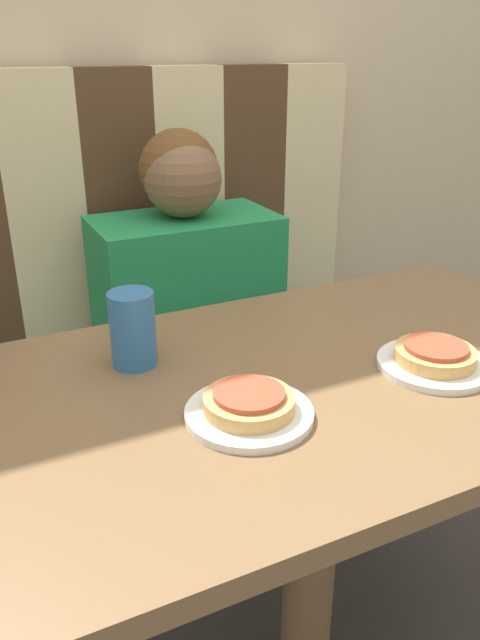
{
  "coord_description": "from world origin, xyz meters",
  "views": [
    {
      "loc": [
        -0.51,
        -0.75,
        1.25
      ],
      "look_at": [
        0.0,
        0.3,
        0.73
      ],
      "focal_mm": 35.0,
      "sensor_mm": 36.0,
      "label": 1
    }
  ],
  "objects_px": {
    "plate_right": "(434,364)",
    "person": "(186,278)",
    "pizza_left": "(249,401)",
    "drinking_cup": "(133,329)",
    "pizza_right": "(435,354)",
    "plate_left": "(249,413)"
  },
  "relations": [
    {
      "from": "plate_left",
      "to": "drinking_cup",
      "type": "height_order",
      "value": "drinking_cup"
    },
    {
      "from": "plate_left",
      "to": "pizza_right",
      "type": "relative_size",
      "value": 1.41
    },
    {
      "from": "person",
      "to": "drinking_cup",
      "type": "bearing_deg",
      "value": -120.4
    },
    {
      "from": "pizza_right",
      "to": "plate_right",
      "type": "bearing_deg",
      "value": 0.0
    },
    {
      "from": "plate_right",
      "to": "person",
      "type": "bearing_deg",
      "value": 103.94
    },
    {
      "from": "plate_left",
      "to": "pizza_right",
      "type": "bearing_deg",
      "value": 0.0
    },
    {
      "from": "person",
      "to": "plate_right",
      "type": "height_order",
      "value": "person"
    },
    {
      "from": "pizza_left",
      "to": "drinking_cup",
      "type": "distance_m",
      "value": 0.25
    },
    {
      "from": "plate_right",
      "to": "pizza_right",
      "type": "xyz_separation_m",
      "value": [
        0.0,
        0.0,
        0.02
      ]
    },
    {
      "from": "plate_right",
      "to": "pizza_left",
      "type": "relative_size",
      "value": 1.41
    },
    {
      "from": "pizza_left",
      "to": "pizza_right",
      "type": "relative_size",
      "value": 1.0
    },
    {
      "from": "pizza_right",
      "to": "drinking_cup",
      "type": "height_order",
      "value": "drinking_cup"
    },
    {
      "from": "plate_left",
      "to": "plate_right",
      "type": "bearing_deg",
      "value": 0.0
    },
    {
      "from": "plate_left",
      "to": "plate_right",
      "type": "distance_m",
      "value": 0.34
    },
    {
      "from": "plate_right",
      "to": "pizza_left",
      "type": "xyz_separation_m",
      "value": [
        -0.34,
        0.0,
        0.02
      ]
    },
    {
      "from": "pizza_left",
      "to": "drinking_cup",
      "type": "relative_size",
      "value": 1.03
    },
    {
      "from": "plate_right",
      "to": "pizza_right",
      "type": "distance_m",
      "value": 0.02
    },
    {
      "from": "plate_left",
      "to": "drinking_cup",
      "type": "xyz_separation_m",
      "value": [
        -0.1,
        0.23,
        0.06
      ]
    },
    {
      "from": "person",
      "to": "pizza_left",
      "type": "relative_size",
      "value": 4.94
    },
    {
      "from": "person",
      "to": "plate_right",
      "type": "bearing_deg",
      "value": -76.06
    },
    {
      "from": "plate_left",
      "to": "pizza_right",
      "type": "xyz_separation_m",
      "value": [
        0.34,
        0.0,
        0.02
      ]
    },
    {
      "from": "person",
      "to": "plate_left",
      "type": "height_order",
      "value": "person"
    }
  ]
}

